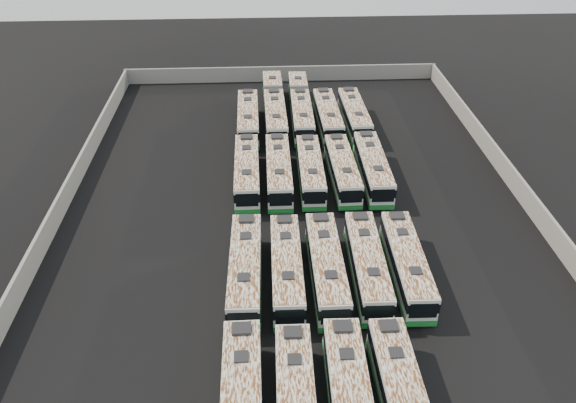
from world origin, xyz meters
The scene contains 19 objects.
ground centered at (0.00, 0.00, 0.00)m, with size 140.00×140.00×0.00m, color black.
perimeter_wall centered at (0.00, 0.00, 1.10)m, with size 45.20×73.20×2.20m.
bus_front_center centered at (1.82, -20.67, 1.67)m, with size 2.72×11.62×3.26m.
bus_front_right centered at (5.05, -20.64, 1.63)m, with size 2.46×11.36×3.20m.
bus_midfront_far_left centered at (-4.69, -7.98, 1.68)m, with size 2.66×11.69×3.28m.
bus_midfront_left centered at (-1.42, -7.94, 1.63)m, with size 2.50×11.35×3.19m.
bus_midfront_center centered at (1.75, -8.03, 1.67)m, with size 2.49×11.58×3.26m.
bus_midfront_right centered at (5.06, -7.85, 1.64)m, with size 2.65×11.42×3.20m.
bus_midfront_far_right centered at (8.25, -7.88, 1.62)m, with size 2.58×11.29×3.17m.
bus_midback_far_left centered at (-4.71, 7.37, 1.67)m, with size 2.58×11.65×3.27m.
bus_midback_left centered at (-1.48, 7.31, 1.67)m, with size 2.50×11.63×3.27m.
bus_midback_center centered at (1.79, 7.33, 1.61)m, with size 2.51×11.20×3.15m.
bus_midback_right centered at (5.09, 7.35, 1.61)m, with size 2.59×11.22×3.15m.
bus_midback_far_right centered at (8.24, 7.46, 1.67)m, with size 2.56×11.61×3.26m.
bus_back_far_left centered at (-4.69, 20.03, 1.68)m, with size 2.60×11.70×3.29m.
bus_back_left centered at (-1.41, 23.17, 1.68)m, with size 2.66×18.22×3.30m.
bus_back_center centered at (1.90, 23.35, 1.63)m, with size 2.63×17.63×3.19m.
bus_back_right centered at (4.99, 20.11, 1.66)m, with size 2.64×11.55×3.24m.
bus_back_far_right centered at (8.27, 20.24, 1.66)m, with size 2.64×11.54×3.24m.
Camera 1 is at (-3.08, -42.15, 30.66)m, focal length 35.00 mm.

